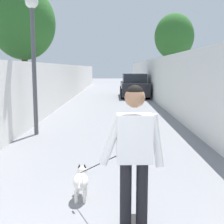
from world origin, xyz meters
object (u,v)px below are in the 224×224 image
object	(u,v)px
tree_right_near	(174,37)
tree_left_mid	(23,23)
dog	(81,180)
person_skateboarder	(134,148)
lamp_post	(33,39)
car_near	(134,86)

from	to	relation	value
tree_right_near	tree_left_mid	size ratio (longest dim) A/B	0.96
dog	person_skateboarder	bearing A→B (deg)	-146.32
lamp_post	car_near	size ratio (longest dim) A/B	0.92
person_skateboarder	tree_left_mid	bearing A→B (deg)	21.50
car_near	person_skateboarder	bearing A→B (deg)	176.17
tree_right_near	dog	bearing A→B (deg)	164.60
tree_right_near	person_skateboarder	world-z (taller)	tree_right_near
lamp_post	car_near	distance (m)	12.14
lamp_post	car_near	world-z (taller)	lamp_post
dog	tree_right_near	bearing A→B (deg)	-15.40
tree_right_near	car_near	bearing A→B (deg)	100.35
tree_right_near	lamp_post	distance (m)	13.50
tree_left_mid	car_near	world-z (taller)	tree_left_mid
car_near	dog	bearing A→B (deg)	173.39
dog	car_near	xyz separation A→B (m)	(15.75, -1.83, 0.44)
tree_left_mid	lamp_post	bearing A→B (deg)	-161.45
tree_left_mid	dog	distance (m)	11.51
person_skateboarder	car_near	size ratio (longest dim) A/B	0.39
person_skateboarder	lamp_post	bearing A→B (deg)	24.61
tree_right_near	lamp_post	size ratio (longest dim) A/B	1.41
tree_left_mid	person_skateboarder	size ratio (longest dim) A/B	3.46
tree_right_near	tree_left_mid	bearing A→B (deg)	126.12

